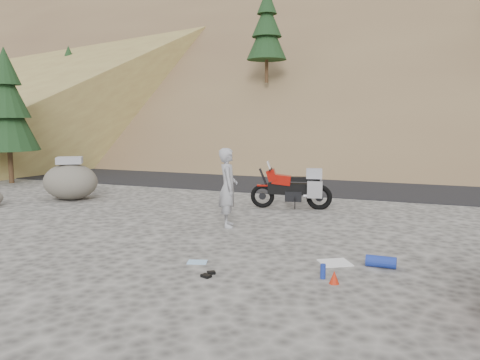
{
  "coord_description": "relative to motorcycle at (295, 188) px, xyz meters",
  "views": [
    {
      "loc": [
        3.38,
        -8.69,
        2.42
      ],
      "look_at": [
        -0.52,
        1.36,
        1.0
      ],
      "focal_mm": 35.0,
      "sensor_mm": 36.0,
      "label": 1
    }
  ],
  "objects": [
    {
      "name": "ground",
      "position": [
        -0.26,
        -3.43,
        -0.56
      ],
      "size": [
        140.0,
        140.0,
        0.0
      ],
      "primitive_type": "plane",
      "color": "#464441",
      "rests_on": "ground"
    },
    {
      "name": "road",
      "position": [
        -0.26,
        5.57,
        -0.56
      ],
      "size": [
        120.0,
        7.0,
        0.05
      ],
      "primitive_type": "cube",
      "color": "black",
      "rests_on": "ground"
    },
    {
      "name": "hillside",
      "position": [
        -0.31,
        37.45,
        10.52
      ],
      "size": [
        120.0,
        73.0,
        46.72
      ],
      "color": "brown",
      "rests_on": "ground"
    },
    {
      "name": "conifer_verge",
      "position": [
        -11.26,
        1.07,
        2.33
      ],
      "size": [
        2.2,
        2.2,
        5.04
      ],
      "color": "#352313",
      "rests_on": "ground"
    },
    {
      "name": "motorcycle",
      "position": [
        0.0,
        0.0,
        0.0
      ],
      "size": [
        2.17,
        0.91,
        1.31
      ],
      "rotation": [
        0.0,
        0.0,
        0.22
      ],
      "color": "black",
      "rests_on": "ground"
    },
    {
      "name": "man",
      "position": [
        -0.87,
        -2.58,
        -0.56
      ],
      "size": [
        0.66,
        0.77,
        1.77
      ],
      "primitive_type": "imported",
      "rotation": [
        0.0,
        0.0,
        2.01
      ],
      "color": "#99999E",
      "rests_on": "ground"
    },
    {
      "name": "boulder",
      "position": [
        -6.64,
        -1.02,
        -0.0
      ],
      "size": [
        2.07,
        1.94,
        1.26
      ],
      "rotation": [
        0.0,
        0.0,
        0.39
      ],
      "color": "#58534B",
      "rests_on": "ground"
    },
    {
      "name": "gear_white_cloth",
      "position": [
        1.85,
        -4.43,
        -0.55
      ],
      "size": [
        0.65,
        0.63,
        0.02
      ],
      "primitive_type": "cube",
      "rotation": [
        0.0,
        0.0,
        0.56
      ],
      "color": "white",
      "rests_on": "ground"
    },
    {
      "name": "gear_blue_mat",
      "position": [
        2.59,
        -4.38,
        -0.46
      ],
      "size": [
        0.48,
        0.2,
        0.19
      ],
      "primitive_type": "cylinder",
      "rotation": [
        0.0,
        1.57,
        -0.02
      ],
      "color": "navy",
      "rests_on": "ground"
    },
    {
      "name": "gear_bottle",
      "position": [
        1.81,
        -5.26,
        -0.44
      ],
      "size": [
        0.11,
        0.11,
        0.23
      ],
      "primitive_type": "cylinder",
      "rotation": [
        0.0,
        0.0,
        -0.34
      ],
      "color": "navy",
      "rests_on": "ground"
    },
    {
      "name": "gear_funnel",
      "position": [
        2.01,
        -5.42,
        -0.46
      ],
      "size": [
        0.17,
        0.17,
        0.19
      ],
      "primitive_type": "cone",
      "rotation": [
        0.0,
        0.0,
        -0.14
      ],
      "color": "red",
      "rests_on": "ground"
    },
    {
      "name": "gear_glove_a",
      "position": [
        0.13,
        -5.85,
        -0.54
      ],
      "size": [
        0.18,
        0.15,
        0.04
      ],
      "primitive_type": "cube",
      "rotation": [
        0.0,
        0.0,
        -0.35
      ],
      "color": "black",
      "rests_on": "ground"
    },
    {
      "name": "gear_glove_b",
      "position": [
        0.14,
        -5.68,
        -0.54
      ],
      "size": [
        0.16,
        0.15,
        0.04
      ],
      "primitive_type": "cube",
      "rotation": [
        0.0,
        0.0,
        0.64
      ],
      "color": "black",
      "rests_on": "ground"
    },
    {
      "name": "gear_blue_cloth",
      "position": [
        -0.33,
        -5.23,
        -0.55
      ],
      "size": [
        0.38,
        0.33,
        0.01
      ],
      "primitive_type": "cube",
      "rotation": [
        0.0,
        0.0,
        0.31
      ],
      "color": "#9BC6EF",
      "rests_on": "ground"
    }
  ]
}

